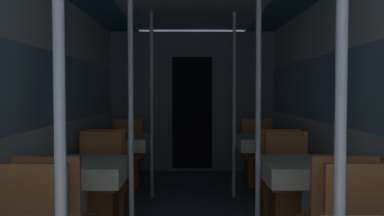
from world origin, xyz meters
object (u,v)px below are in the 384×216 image
Objects in this scene: dining_table_left_2 at (119,145)px; support_pole_right_0 at (340,140)px; chair_right_near_2 at (277,185)px; chair_left_near_2 at (109,185)px; support_pole_left_1 at (131,113)px; support_pole_left_0 at (60,140)px; dining_table_left_1 at (80,175)px; support_pole_right_1 at (258,113)px; dining_table_right_1 at (309,174)px; chair_left_far_1 at (98,199)px; dining_table_right_2 at (267,145)px; chair_right_far_2 at (258,165)px; chair_right_far_1 at (290,199)px; support_pole_right_2 at (234,105)px; chair_left_far_2 at (127,165)px; support_pole_left_2 at (152,105)px.

support_pole_right_0 is (1.40, -3.65, 0.48)m from dining_table_left_2.
chair_left_near_2 is at bearing 180.00° from chair_right_near_2.
support_pole_left_1 reaches higher than dining_table_left_2.
support_pole_left_0 is 1.00m from support_pole_right_0.
support_pole_left_0 is 1.00× the size of support_pole_right_0.
support_pole_right_1 is (1.40, 0.00, 0.48)m from dining_table_left_1.
dining_table_right_1 is 0.63m from support_pole_right_1.
dining_table_left_1 is at bearing 90.00° from chair_left_far_1.
chair_right_near_2 is (0.00, -0.62, -0.35)m from dining_table_right_2.
chair_left_far_1 is 0.40× the size of support_pole_right_0.
support_pole_right_0 is 2.48× the size of chair_right_far_2.
support_pole_left_0 is 2.48× the size of chair_right_far_1.
chair_left_near_2 is 0.40× the size of support_pole_right_2.
support_pole_right_1 is 2.48× the size of chair_right_far_2.
chair_left_far_2 is (-0.40, 4.27, -0.84)m from support_pole_left_0.
support_pole_right_2 is (0.00, 3.65, 0.00)m from support_pole_right_0.
chair_left_near_2 is (-0.40, 3.03, -0.84)m from support_pole_left_0.
dining_table_right_1 is 1.82m from dining_table_right_2.
support_pole_left_1 is at bearing 180.00° from support_pole_right_1.
support_pole_right_1 is at bearing -108.40° from chair_right_near_2.
support_pole_left_0 is 1.93m from dining_table_left_1.
dining_table_left_2 is (-0.40, 3.65, -0.48)m from support_pole_left_0.
dining_table_left_2 is 1.80m from dining_table_right_2.
support_pole_right_2 is at bearing -71.60° from chair_right_far_1.
support_pole_right_1 is 1.82m from support_pole_right_2.
support_pole_left_1 is 3.02× the size of dining_table_right_2.
support_pole_left_0 is at bearing 95.35° from chair_left_far_2.
chair_left_far_1 is at bearing 160.89° from dining_table_right_1.
support_pole_left_1 is at bearing 122.72° from chair_left_far_1.
support_pole_left_1 is (0.00, 1.82, 0.00)m from support_pole_left_0.
chair_right_far_2 is at bearing 90.00° from dining_table_right_1.
chair_left_far_1 is 1.80m from chair_right_far_1.
support_pole_left_2 is 1.00× the size of support_pole_right_1.
chair_left_near_2 is 0.40× the size of support_pole_left_2.
chair_right_near_2 is (1.40, 1.20, -0.84)m from support_pole_left_1.
support_pole_left_0 is at bearing -90.00° from support_pole_left_2.
chair_left_far_1 and chair_right_far_1 have the same top height.
chair_right_far_2 is at bearing 71.89° from support_pole_left_0.
chair_left_far_1 is 1.12m from support_pole_left_1.
chair_right_far_2 reaches higher than dining_table_left_2.
chair_left_far_1 is 2.19m from dining_table_right_2.
chair_right_near_2 is (1.40, -0.62, -0.84)m from support_pole_left_2.
support_pole_left_2 reaches higher than chair_left_far_2.
dining_table_right_2 is (1.40, 0.00, -0.48)m from support_pole_left_2.
dining_table_left_1 is 0.72m from chair_left_far_1.
chair_right_far_2 reaches higher than dining_table_left_1.
support_pole_left_0 is 2.48× the size of chair_right_far_2.
chair_left_far_2 and chair_right_near_2 have the same top height.
dining_table_left_1 is 2.47m from chair_left_far_2.
dining_table_left_2 is 1.93m from chair_right_far_2.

